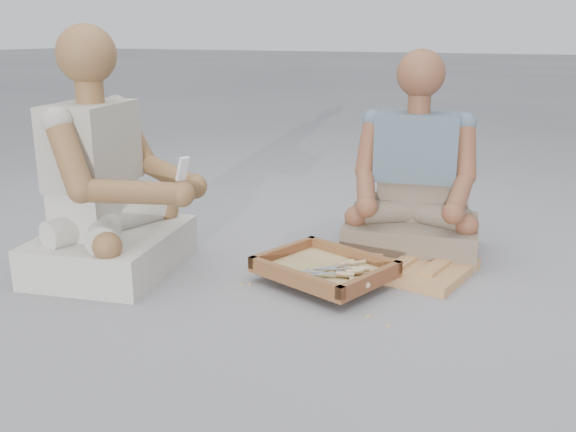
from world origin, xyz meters
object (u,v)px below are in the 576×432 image
at_px(craftsman, 107,191).
at_px(carved_panel, 394,263).
at_px(tool_tray, 324,269).
at_px(companion, 414,187).

bearing_deg(craftsman, carved_panel, 104.55).
xyz_separation_m(tool_tray, companion, (0.21, 0.55, 0.24)).
distance_m(carved_panel, craftsman, 1.25).
relative_size(tool_tray, craftsman, 0.57).
relative_size(tool_tray, companion, 0.64).
bearing_deg(carved_panel, craftsman, -153.54).
height_order(tool_tray, craftsman, craftsman).
distance_m(tool_tray, craftsman, 0.96).
relative_size(carved_panel, tool_tray, 1.07).
xyz_separation_m(tool_tray, craftsman, (-0.88, -0.24, 0.28)).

